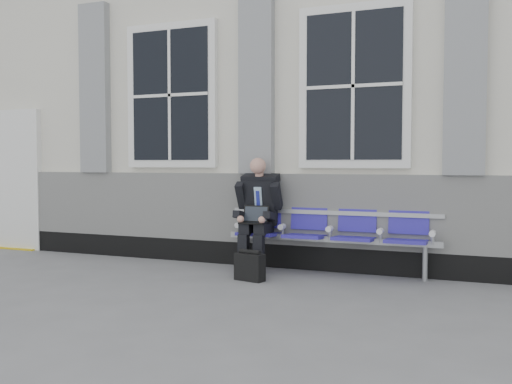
% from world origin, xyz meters
% --- Properties ---
extents(ground, '(70.00, 70.00, 0.00)m').
position_xyz_m(ground, '(0.00, 0.00, 0.00)').
color(ground, slate).
rests_on(ground, ground).
extents(station_building, '(14.40, 4.40, 4.49)m').
position_xyz_m(station_building, '(-0.02, 3.47, 2.22)').
color(station_building, silver).
rests_on(station_building, ground).
extents(bench, '(2.60, 0.47, 0.91)m').
position_xyz_m(bench, '(0.11, 1.32, 0.55)').
color(bench, '#9EA0A3').
rests_on(bench, ground).
extents(businessman, '(0.57, 0.77, 1.40)m').
position_xyz_m(businessman, '(-0.78, 1.19, 0.76)').
color(businessman, black).
rests_on(businessman, ground).
extents(briefcase, '(0.37, 0.22, 0.35)m').
position_xyz_m(briefcase, '(-0.64, 0.58, 0.16)').
color(briefcase, black).
rests_on(briefcase, ground).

